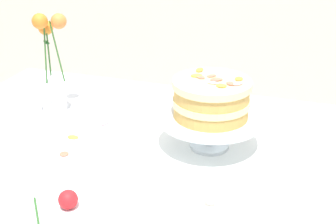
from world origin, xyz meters
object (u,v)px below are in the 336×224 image
object	(u,v)px
teacup	(192,199)
fallen_rose	(67,200)
layer_cake	(211,98)
dining_table	(139,182)
cake_stand	(210,122)
flower_vase	(52,74)

from	to	relation	value
teacup	fallen_rose	size ratio (longest dim) A/B	1.12
fallen_rose	layer_cake	bearing A→B (deg)	57.41
teacup	fallen_rose	bearing A→B (deg)	-160.38
dining_table	cake_stand	xyz separation A→B (m)	(0.18, 0.10, 0.17)
dining_table	fallen_rose	xyz separation A→B (m)	(-0.06, -0.28, 0.11)
dining_table	cake_stand	distance (m)	0.27
layer_cake	fallen_rose	size ratio (longest dim) A/B	1.80
dining_table	teacup	bearing A→B (deg)	-41.88
dining_table	fallen_rose	world-z (taller)	fallen_rose
cake_stand	teacup	distance (m)	0.29
flower_vase	cake_stand	bearing A→B (deg)	-9.79
flower_vase	fallen_rose	bearing A→B (deg)	-56.77
cake_stand	fallen_rose	size ratio (longest dim) A/B	2.43
dining_table	layer_cake	xyz separation A→B (m)	(0.18, 0.10, 0.24)
dining_table	flower_vase	distance (m)	0.47
cake_stand	flower_vase	xyz separation A→B (m)	(-0.55, 0.10, 0.04)
cake_stand	fallen_rose	bearing A→B (deg)	-122.58
dining_table	fallen_rose	size ratio (longest dim) A/B	11.74
cake_stand	layer_cake	xyz separation A→B (m)	(0.00, 0.00, 0.07)
layer_cake	fallen_rose	xyz separation A→B (m)	(-0.24, -0.38, -0.13)
teacup	layer_cake	bearing A→B (deg)	95.51
teacup	cake_stand	bearing A→B (deg)	95.53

